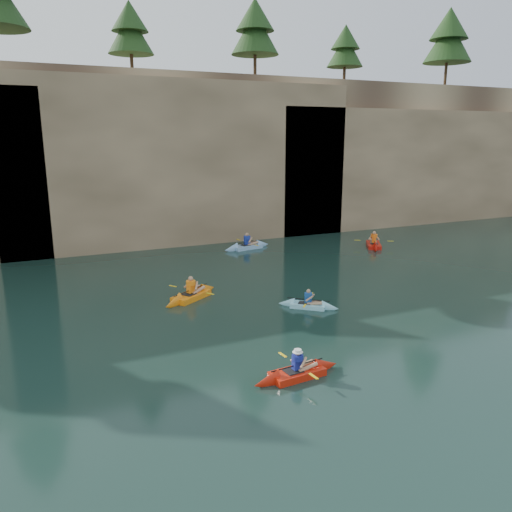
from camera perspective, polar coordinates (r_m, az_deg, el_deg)
name	(u,v)px	position (r m, az deg, el deg)	size (l,w,h in m)	color
ground	(348,394)	(15.45, 10.48, -15.22)	(160.00, 160.00, 0.00)	black
cliff	(136,154)	(41.79, -13.59, 11.31)	(70.00, 16.00, 12.00)	tan
cliff_slab_center	(187,161)	(35.09, -7.94, 10.70)	(24.00, 2.40, 11.40)	tan
cliff_slab_east	(414,166)	(45.08, 17.65, 9.82)	(26.00, 2.40, 9.84)	tan
sea_cave_center	(102,228)	(33.69, -17.22, 3.08)	(3.50, 1.00, 3.20)	black
sea_cave_east	(293,206)	(37.88, 4.26, 5.75)	(5.00, 1.00, 4.50)	black
cliff_pines	(142,4)	(37.85, -12.89, 26.29)	(56.00, 6.00, 7.83)	black
main_kayaker	(297,373)	(16.11, 4.73, -13.14)	(3.16, 2.13, 1.15)	red
kayaker_orange	(191,295)	(23.43, -7.42, -4.49)	(3.39, 2.64, 1.35)	orange
kayaker_ltblue_near	(308,305)	(22.20, 5.98, -5.57)	(2.46, 2.24, 1.06)	#90DBF1
kayaker_red_far	(374,245)	(34.94, 13.30, 1.28)	(2.62, 3.55, 1.35)	red
kayaker_ltblue_mid	(247,246)	(33.45, -1.03, 1.11)	(3.61, 2.59, 1.35)	#83B0DC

